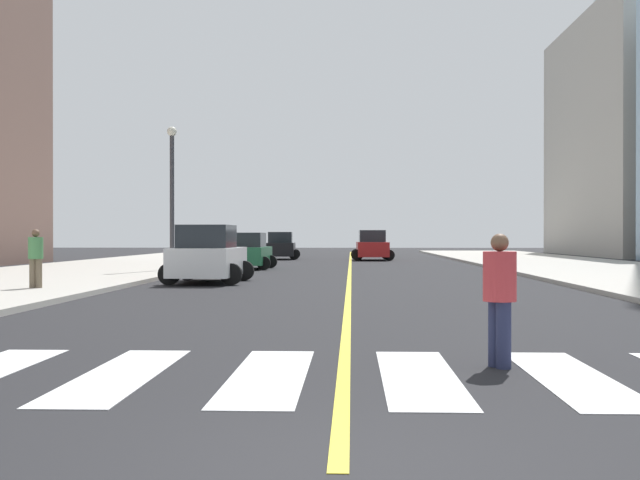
# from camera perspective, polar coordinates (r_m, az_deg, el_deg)

# --- Properties ---
(ground_plane) EXTENTS (220.00, 220.00, 0.00)m
(ground_plane) POSITION_cam_1_polar(r_m,az_deg,el_deg) (5.94, 1.27, -16.19)
(ground_plane) COLOR black
(crosswalk_paint) EXTENTS (13.50, 4.00, 0.01)m
(crosswalk_paint) POSITION_cam_1_polar(r_m,az_deg,el_deg) (9.84, 1.68, -9.54)
(crosswalk_paint) COLOR silver
(crosswalk_paint) RESTS_ON ground
(lane_divider_paint) EXTENTS (0.16, 80.00, 0.01)m
(lane_divider_paint) POSITION_cam_1_polar(r_m,az_deg,el_deg) (45.73, 2.13, -1.82)
(lane_divider_paint) COLOR yellow
(lane_divider_paint) RESTS_ON ground
(car_black_nearest) EXTENTS (2.86, 4.48, 1.97)m
(car_black_nearest) POSITION_cam_1_polar(r_m,az_deg,el_deg) (58.37, -2.79, -0.47)
(car_black_nearest) COLOR black
(car_black_nearest) RESTS_ON ground
(car_white_second) EXTENTS (2.96, 4.69, 2.08)m
(car_white_second) POSITION_cam_1_polar(r_m,az_deg,el_deg) (29.30, -7.90, -1.11)
(car_white_second) COLOR silver
(car_white_second) RESTS_ON ground
(car_red_third) EXTENTS (2.98, 4.72, 2.09)m
(car_red_third) POSITION_cam_1_polar(r_m,az_deg,el_deg) (56.40, 3.70, -0.44)
(car_red_third) COLOR red
(car_red_third) RESTS_ON ground
(car_green_fourth) EXTENTS (2.68, 4.20, 1.85)m
(car_green_fourth) POSITION_cam_1_polar(r_m,az_deg,el_deg) (41.37, -5.06, -0.85)
(car_green_fourth) COLOR #236B42
(car_green_fourth) RESTS_ON ground
(pedestrian_crossing) EXTENTS (0.42, 0.42, 1.72)m
(pedestrian_crossing) POSITION_cam_1_polar(r_m,az_deg,el_deg) (10.61, 12.55, -3.72)
(pedestrian_crossing) COLOR #232847
(pedestrian_crossing) RESTS_ON ground
(pedestrian_walking_west) EXTENTS (0.43, 0.43, 1.74)m
(pedestrian_walking_west) POSITION_cam_1_polar(r_m,az_deg,el_deg) (25.30, -19.40, -1.04)
(pedestrian_walking_west) COLOR brown
(pedestrian_walking_west) RESTS_ON sidewalk_kerb_west
(street_lamp) EXTENTS (0.44, 0.44, 6.51)m
(street_lamp) POSITION_cam_1_polar(r_m,az_deg,el_deg) (37.42, -10.39, 3.90)
(street_lamp) COLOR #38383D
(street_lamp) RESTS_ON sidewalk_kerb_west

